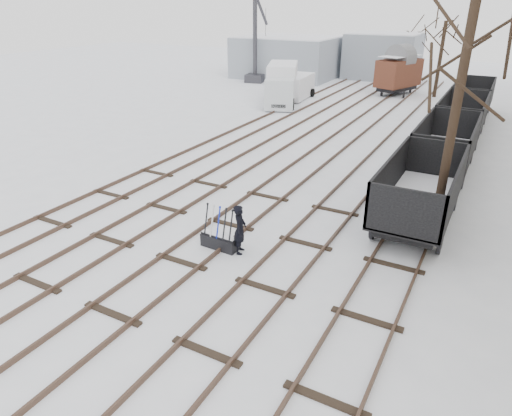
{
  "coord_description": "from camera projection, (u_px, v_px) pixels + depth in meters",
  "views": [
    {
      "loc": [
        8.04,
        -9.81,
        7.65
      ],
      "look_at": [
        1.35,
        2.5,
        1.2
      ],
      "focal_mm": 32.0,
      "sensor_mm": 36.0,
      "label": 1
    }
  ],
  "objects": [
    {
      "name": "lorry",
      "position": [
        281.0,
        84.0,
        35.79
      ],
      "size": [
        3.72,
        6.94,
        3.01
      ],
      "rotation": [
        0.0,
        0.0,
        0.38
      ],
      "color": "black",
      "rests_on": "ground"
    },
    {
      "name": "freight_wagon_c",
      "position": [
        460.0,
        124.0,
        26.87
      ],
      "size": [
        2.41,
        6.03,
        2.46
      ],
      "color": "black",
      "rests_on": "ground"
    },
    {
      "name": "crane",
      "position": [
        256.0,
        58.0,
        45.01
      ],
      "size": [
        2.03,
        5.16,
        8.66
      ],
      "rotation": [
        0.0,
        0.0,
        0.2
      ],
      "color": "#2E2D32",
      "rests_on": "ground"
    },
    {
      "name": "freight_wagon_a",
      "position": [
        419.0,
        200.0,
        16.66
      ],
      "size": [
        2.41,
        6.03,
        2.46
      ],
      "color": "black",
      "rests_on": "ground"
    },
    {
      "name": "freight_wagon_d",
      "position": [
        471.0,
        104.0,
        31.98
      ],
      "size": [
        2.41,
        6.03,
        2.46
      ],
      "color": "black",
      "rests_on": "ground"
    },
    {
      "name": "box_van_wagon",
      "position": [
        399.0,
        72.0,
        39.14
      ],
      "size": [
        3.59,
        4.78,
        3.26
      ],
      "rotation": [
        0.0,
        0.0,
        -0.35
      ],
      "color": "black",
      "rests_on": "ground"
    },
    {
      "name": "tree_near",
      "position": [
        453.0,
        125.0,
        14.64
      ],
      "size": [
        0.3,
        0.3,
        7.92
      ],
      "primitive_type": "cylinder",
      "color": "black",
      "rests_on": "ground"
    },
    {
      "name": "panel_van",
      "position": [
        296.0,
        87.0,
        37.83
      ],
      "size": [
        2.26,
        4.49,
        1.91
      ],
      "rotation": [
        0.0,
        0.0,
        0.09
      ],
      "color": "white",
      "rests_on": "ground"
    },
    {
      "name": "shed_left",
      "position": [
        288.0,
        57.0,
        48.03
      ],
      "size": [
        10.0,
        8.0,
        4.1
      ],
      "color": "gray",
      "rests_on": "ground"
    },
    {
      "name": "freight_wagon_b",
      "position": [
        444.0,
        153.0,
        21.77
      ],
      "size": [
        2.41,
        6.03,
        2.46
      ],
      "color": "black",
      "rests_on": "ground"
    },
    {
      "name": "worker",
      "position": [
        240.0,
        229.0,
        14.77
      ],
      "size": [
        0.58,
        0.72,
        1.69
      ],
      "primitive_type": "imported",
      "rotation": [
        0.0,
        0.0,
        1.9
      ],
      "color": "black",
      "rests_on": "ground"
    },
    {
      "name": "tracks",
      "position": [
        330.0,
        148.0,
        25.4
      ],
      "size": [
        13.9,
        52.0,
        0.16
      ],
      "color": "black",
      "rests_on": "ground"
    },
    {
      "name": "ground",
      "position": [
        181.0,
        263.0,
        14.52
      ],
      "size": [
        120.0,
        120.0,
        0.0
      ],
      "primitive_type": "plane",
      "color": "white",
      "rests_on": "ground"
    },
    {
      "name": "tree_far_left",
      "position": [
        416.0,
        55.0,
        47.54
      ],
      "size": [
        0.3,
        0.3,
        4.56
      ],
      "primitive_type": "cylinder",
      "color": "black",
      "rests_on": "ground"
    },
    {
      "name": "shed_right",
      "position": [
        383.0,
        56.0,
        47.24
      ],
      "size": [
        7.0,
        6.0,
        4.5
      ],
      "color": "gray",
      "rests_on": "ground"
    },
    {
      "name": "ground_frame",
      "position": [
        219.0,
        241.0,
        15.25
      ],
      "size": [
        1.32,
        0.49,
        1.49
      ],
      "rotation": [
        0.0,
        0.0,
        -0.05
      ],
      "color": "black",
      "rests_on": "ground"
    },
    {
      "name": "tree_far_right",
      "position": [
        440.0,
        60.0,
        37.66
      ],
      "size": [
        0.3,
        0.3,
        6.04
      ],
      "primitive_type": "cylinder",
      "color": "black",
      "rests_on": "ground"
    }
  ]
}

